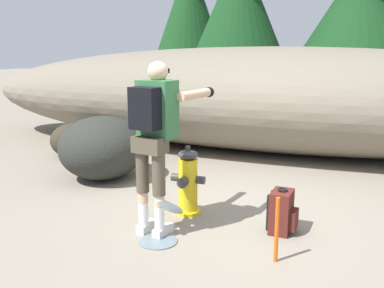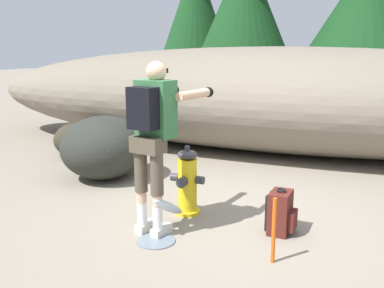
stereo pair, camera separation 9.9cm
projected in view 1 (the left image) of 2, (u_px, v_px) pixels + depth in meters
ground_plane at (206, 218)px, 4.89m from camera, size 56.00×56.00×0.04m
dirt_embankment at (270, 99)px, 7.99m from camera, size 12.30×3.20×1.89m
fire_hydrant at (188, 183)px, 4.91m from camera, size 0.40×0.34×0.79m
hydrant_water_jet at (169, 214)px, 4.45m from camera, size 0.38×0.87×0.46m
utility_worker at (156, 126)px, 4.26m from camera, size 0.63×1.03×1.74m
spare_backpack at (282, 212)px, 4.44m from camera, size 0.30×0.31×0.47m
boulder_large at (102, 148)px, 6.25m from camera, size 1.25×1.31×0.91m
boulder_mid at (73, 140)px, 7.52m from camera, size 1.03×1.06×0.60m
survey_stake at (277, 230)px, 3.80m from camera, size 0.04×0.04×0.60m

